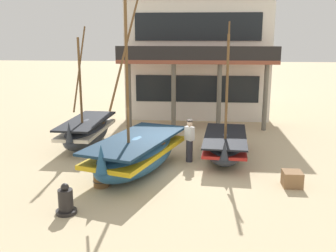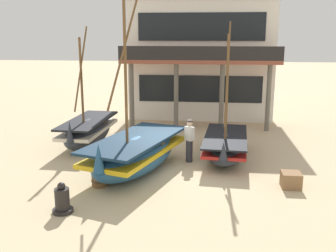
% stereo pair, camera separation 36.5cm
% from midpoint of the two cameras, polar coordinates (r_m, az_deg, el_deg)
% --- Properties ---
extents(ground_plane, '(120.00, 120.00, 0.00)m').
position_cam_midpoint_polar(ground_plane, '(14.67, -1.05, -6.23)').
color(ground_plane, '#CCB78E').
extents(fishing_boat_near_left, '(1.75, 4.35, 5.24)m').
position_cam_midpoint_polar(fishing_boat_near_left, '(17.83, -12.39, -0.79)').
color(fishing_boat_near_left, '#2D333D').
rests_on(fishing_boat_near_left, ground).
extents(fishing_boat_centre_large, '(3.37, 5.28, 6.54)m').
position_cam_midpoint_polar(fishing_boat_centre_large, '(14.09, -5.35, -4.04)').
color(fishing_boat_centre_large, '#23517A').
rests_on(fishing_boat_centre_large, ground).
extents(fishing_boat_far_right, '(1.95, 4.34, 5.40)m').
position_cam_midpoint_polar(fishing_boat_far_right, '(15.85, 7.71, -2.79)').
color(fishing_boat_far_right, '#2D333D').
rests_on(fishing_boat_far_right, ground).
extents(fisherman_by_hull, '(0.41, 0.41, 1.68)m').
position_cam_midpoint_polar(fisherman_by_hull, '(15.20, 2.47, -2.24)').
color(fisherman_by_hull, '#33333D').
rests_on(fisherman_by_hull, ground).
extents(capstan_winch, '(0.59, 0.59, 0.89)m').
position_cam_midpoint_polar(capstan_winch, '(11.45, -15.65, -10.62)').
color(capstan_winch, black).
rests_on(capstan_winch, ground).
extents(wooden_barrel, '(0.56, 0.56, 0.70)m').
position_cam_midpoint_polar(wooden_barrel, '(13.10, -10.56, -7.27)').
color(wooden_barrel, brown).
rests_on(wooden_barrel, ground).
extents(cargo_crate, '(0.62, 0.62, 0.51)m').
position_cam_midpoint_polar(cargo_crate, '(13.50, 16.98, -7.43)').
color(cargo_crate, olive).
rests_on(cargo_crate, ground).
extents(harbor_building_main, '(8.64, 9.27, 7.15)m').
position_cam_midpoint_polar(harbor_building_main, '(25.50, 3.98, 10.28)').
color(harbor_building_main, white).
rests_on(harbor_building_main, ground).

